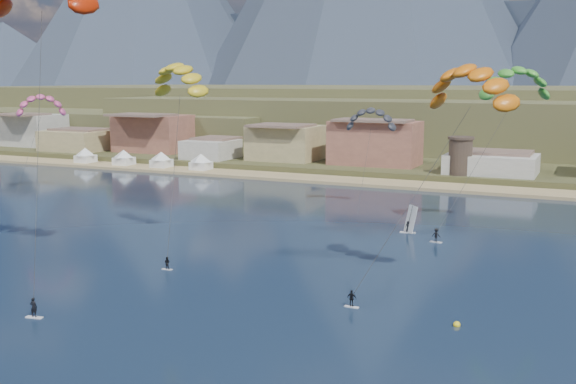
{
  "coord_description": "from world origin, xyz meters",
  "views": [
    {
      "loc": [
        33.28,
        -40.78,
        23.16
      ],
      "look_at": [
        0.0,
        32.0,
        10.0
      ],
      "focal_mm": 42.72,
      "sensor_mm": 36.0,
      "label": 1
    }
  ],
  "objects_px": {
    "watchtower": "(460,156)",
    "kitesurfer_yellow": "(179,75)",
    "kitesurfer_orange": "(471,81)",
    "kitesurfer_green": "(515,79)",
    "windsurfer": "(409,224)",
    "buoy": "(457,325)"
  },
  "relations": [
    {
      "from": "watchtower",
      "to": "kitesurfer_green",
      "type": "height_order",
      "value": "kitesurfer_green"
    },
    {
      "from": "kitesurfer_orange",
      "to": "buoy",
      "type": "xyz_separation_m",
      "value": [
        1.72,
        -12.08,
        -22.94
      ]
    },
    {
      "from": "windsurfer",
      "to": "kitesurfer_orange",
      "type": "bearing_deg",
      "value": -63.34
    },
    {
      "from": "watchtower",
      "to": "kitesurfer_yellow",
      "type": "relative_size",
      "value": 0.31
    },
    {
      "from": "kitesurfer_green",
      "to": "windsurfer",
      "type": "xyz_separation_m",
      "value": [
        -13.69,
        -6.5,
        -21.83
      ]
    },
    {
      "from": "watchtower",
      "to": "buoy",
      "type": "distance_m",
      "value": 93.33
    },
    {
      "from": "watchtower",
      "to": "windsurfer",
      "type": "distance_m",
      "value": 54.36
    },
    {
      "from": "kitesurfer_green",
      "to": "buoy",
      "type": "height_order",
      "value": "kitesurfer_green"
    },
    {
      "from": "watchtower",
      "to": "kitesurfer_orange",
      "type": "distance_m",
      "value": 82.64
    },
    {
      "from": "kitesurfer_orange",
      "to": "windsurfer",
      "type": "distance_m",
      "value": 35.77
    },
    {
      "from": "kitesurfer_yellow",
      "to": "kitesurfer_green",
      "type": "bearing_deg",
      "value": 31.7
    },
    {
      "from": "kitesurfer_orange",
      "to": "buoy",
      "type": "relative_size",
      "value": 39.31
    },
    {
      "from": "kitesurfer_yellow",
      "to": "kitesurfer_orange",
      "type": "bearing_deg",
      "value": -8.48
    },
    {
      "from": "watchtower",
      "to": "kitesurfer_orange",
      "type": "relative_size",
      "value": 0.32
    },
    {
      "from": "kitesurfer_yellow",
      "to": "watchtower",
      "type": "bearing_deg",
      "value": 70.81
    },
    {
      "from": "kitesurfer_green",
      "to": "buoy",
      "type": "xyz_separation_m",
      "value": [
        0.78,
        -43.99,
        -23.06
      ]
    },
    {
      "from": "watchtower",
      "to": "kitesurfer_green",
      "type": "bearing_deg",
      "value": -71.12
    },
    {
      "from": "watchtower",
      "to": "kitesurfer_orange",
      "type": "bearing_deg",
      "value": -79.08
    },
    {
      "from": "kitesurfer_yellow",
      "to": "kitesurfer_green",
      "type": "height_order",
      "value": "kitesurfer_yellow"
    },
    {
      "from": "kitesurfer_yellow",
      "to": "windsurfer",
      "type": "height_order",
      "value": "kitesurfer_yellow"
    },
    {
      "from": "kitesurfer_orange",
      "to": "buoy",
      "type": "bearing_deg",
      "value": -81.9
    },
    {
      "from": "windsurfer",
      "to": "buoy",
      "type": "distance_m",
      "value": 40.2
    }
  ]
}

